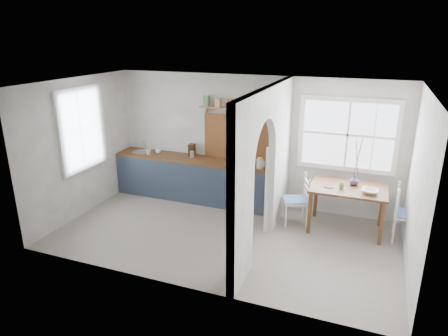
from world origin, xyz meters
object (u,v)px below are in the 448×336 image
(chair_right, at_px, (409,214))
(vase, at_px, (354,180))
(dining_table, at_px, (346,209))
(chair_left, at_px, (295,200))
(kettle, at_px, (260,163))

(chair_right, xyz_separation_m, vase, (-0.93, 0.19, 0.41))
(dining_table, relative_size, chair_left, 1.40)
(kettle, bearing_deg, chair_left, -25.48)
(chair_left, xyz_separation_m, vase, (0.97, 0.21, 0.43))
(chair_right, bearing_deg, kettle, 86.50)
(dining_table, height_order, kettle, kettle)
(kettle, distance_m, vase, 1.74)
(vase, bearing_deg, kettle, 178.94)
(dining_table, bearing_deg, chair_right, -2.90)
(dining_table, height_order, chair_left, chair_left)
(dining_table, relative_size, chair_right, 1.34)
(dining_table, xyz_separation_m, vase, (0.08, 0.15, 0.49))
(kettle, relative_size, vase, 1.20)
(chair_right, relative_size, vase, 5.54)
(chair_left, distance_m, kettle, 0.97)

